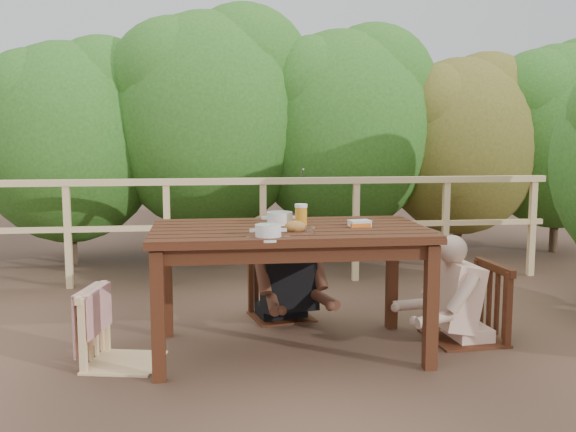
{
  "coord_description": "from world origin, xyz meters",
  "views": [
    {
      "loc": [
        -0.52,
        -4.22,
        1.46
      ],
      "look_at": [
        0.0,
        0.05,
        0.9
      ],
      "focal_mm": 41.44,
      "sensor_mm": 36.0,
      "label": 1
    }
  ],
  "objects": [
    {
      "name": "chair_left",
      "position": [
        -1.05,
        -0.11,
        0.45
      ],
      "size": [
        0.53,
        0.53,
        0.91
      ],
      "primitive_type": "cube",
      "rotation": [
        0.0,
        0.0,
        1.36
      ],
      "color": "#E9C288",
      "rests_on": "ground"
    },
    {
      "name": "butter_tub",
      "position": [
        0.46,
        -0.03,
        0.85
      ],
      "size": [
        0.15,
        0.12,
        0.06
      ],
      "primitive_type": "cube",
      "rotation": [
        0.0,
        0.0,
        0.17
      ],
      "color": "white",
      "rests_on": "table"
    },
    {
      "name": "woman",
      "position": [
        0.04,
        0.82,
        0.64
      ],
      "size": [
        0.63,
        0.73,
        1.29
      ],
      "primitive_type": null,
      "rotation": [
        0.0,
        0.0,
        3.34
      ],
      "color": "black",
      "rests_on": "ground"
    },
    {
      "name": "railing",
      "position": [
        0.0,
        2.0,
        0.51
      ],
      "size": [
        5.6,
        0.1,
        1.01
      ],
      "primitive_type": "cube",
      "color": "#E9C288",
      "rests_on": "ground"
    },
    {
      "name": "table",
      "position": [
        0.0,
        0.0,
        0.41
      ],
      "size": [
        1.77,
        0.99,
        0.82
      ],
      "primitive_type": "cube",
      "color": "#391B0E",
      "rests_on": "ground"
    },
    {
      "name": "ground",
      "position": [
        0.0,
        0.0,
        0.0
      ],
      "size": [
        60.0,
        60.0,
        0.0
      ],
      "primitive_type": "plane",
      "color": "brown",
      "rests_on": "ground"
    },
    {
      "name": "chair_far",
      "position": [
        0.04,
        0.8,
        0.45
      ],
      "size": [
        0.53,
        0.53,
        0.9
      ],
      "primitive_type": "cube",
      "rotation": [
        0.0,
        0.0,
        0.2
      ],
      "color": "#391B0E",
      "rests_on": "ground"
    },
    {
      "name": "chair_right",
      "position": [
        1.25,
        0.1,
        0.5
      ],
      "size": [
        0.54,
        0.54,
        1.01
      ],
      "primitive_type": "cube",
      "rotation": [
        0.0,
        0.0,
        -1.49
      ],
      "color": "#391B0E",
      "rests_on": "ground"
    },
    {
      "name": "soup_near",
      "position": [
        -0.17,
        -0.36,
        0.86
      ],
      "size": [
        0.26,
        0.26,
        0.09
      ],
      "primitive_type": "cylinder",
      "color": "silver",
      "rests_on": "table"
    },
    {
      "name": "soup_far",
      "position": [
        -0.05,
        0.15,
        0.87
      ],
      "size": [
        0.29,
        0.29,
        0.1
      ],
      "primitive_type": "cylinder",
      "color": "white",
      "rests_on": "table"
    },
    {
      "name": "beer_glass",
      "position": [
        0.09,
        0.05,
        0.9
      ],
      "size": [
        0.08,
        0.08,
        0.16
      ],
      "primitive_type": "cylinder",
      "color": "orange",
      "rests_on": "table"
    },
    {
      "name": "bread_roll",
      "position": [
        0.02,
        -0.16,
        0.86
      ],
      "size": [
        0.14,
        0.1,
        0.08
      ],
      "primitive_type": "ellipsoid",
      "color": "#A25C27",
      "rests_on": "table"
    },
    {
      "name": "hedge_row",
      "position": [
        0.4,
        3.2,
        1.9
      ],
      "size": [
        6.6,
        1.6,
        3.8
      ],
      "primitive_type": null,
      "color": "#2B591C",
      "rests_on": "ground"
    },
    {
      "name": "diner_right",
      "position": [
        1.28,
        0.1,
        0.61
      ],
      "size": [
        0.64,
        0.54,
        1.22
      ],
      "primitive_type": null,
      "rotation": [
        0.0,
        0.0,
        1.65
      ],
      "color": "beige",
      "rests_on": "ground"
    },
    {
      "name": "tumbler",
      "position": [
        0.09,
        -0.3,
        0.85
      ],
      "size": [
        0.06,
        0.06,
        0.07
      ],
      "primitive_type": "cylinder",
      "color": "silver",
      "rests_on": "table"
    }
  ]
}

